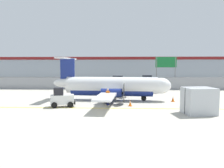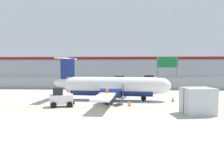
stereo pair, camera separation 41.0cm
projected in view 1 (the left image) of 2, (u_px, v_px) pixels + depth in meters
The scene contains 17 objects.
ground_plane at pixel (109, 108), 20.57m from camera, with size 140.00×140.00×0.01m.
perimeter_fence at pixel (114, 83), 36.41m from camera, with size 98.00×0.10×2.10m.
parking_lot_strip at pixel (116, 84), 47.94m from camera, with size 98.00×17.00×0.12m.
background_building at pixel (118, 68), 66.08m from camera, with size 91.00×8.10×6.50m.
commuter_airplane at pixel (114, 86), 25.27m from camera, with size 13.81×16.07×4.92m.
baggage_tug at pixel (62, 98), 21.25m from camera, with size 2.52×1.83×1.88m.
ground_crew_worker at pixel (108, 96), 22.10m from camera, with size 0.48×0.48×1.70m.
cargo_container at pixel (199, 101), 18.12m from camera, with size 2.67×2.34×2.20m.
traffic_cone_near_left at pixel (130, 103), 21.65m from camera, with size 0.36×0.36×0.64m.
traffic_cone_near_right at pixel (53, 99), 24.28m from camera, with size 0.36×0.36×0.64m.
traffic_cone_far_left at pixel (173, 99), 24.34m from camera, with size 0.36×0.36×0.64m.
parked_car_0 at pixel (48, 81), 44.47m from camera, with size 4.23×2.07×1.58m.
parked_car_1 at pixel (78, 81), 42.81m from camera, with size 4.24×2.08×1.58m.
parked_car_2 at pixel (117, 79), 49.96m from camera, with size 4.29×2.19×1.58m.
parked_car_3 at pixel (146, 79), 52.51m from camera, with size 4.26×2.12×1.58m.
parked_car_4 at pixel (181, 81), 43.54m from camera, with size 4.22×2.03×1.58m.
highway_sign at pixel (166, 65), 37.65m from camera, with size 3.60×0.14×5.50m.
Camera 1 is at (1.22, -18.27, 4.03)m, focal length 35.00 mm.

